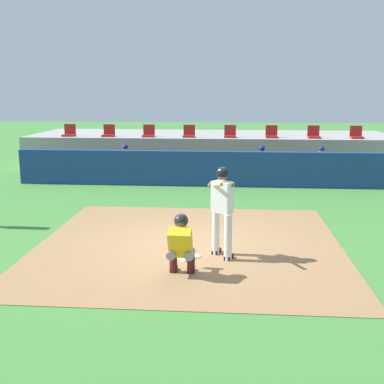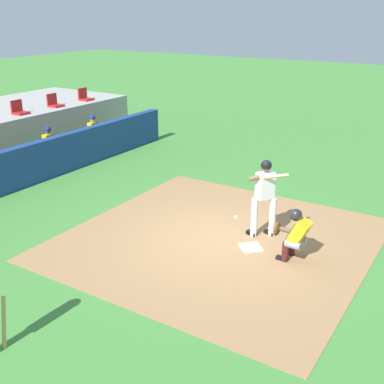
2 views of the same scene
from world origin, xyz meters
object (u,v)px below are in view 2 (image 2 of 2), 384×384
object	(u,v)px
stadium_seat_5	(19,110)
stadium_seat_7	(85,97)
catcher_crouched	(294,233)
home_plate	(251,247)
dugout_player_1	(52,145)
dugout_player_2	(96,132)
stadium_seat_6	(54,103)
batter_at_plate	(264,193)

from	to	relation	value
stadium_seat_5	stadium_seat_7	distance (m)	3.25
catcher_crouched	stadium_seat_5	xyz separation A→B (m)	(2.44, 11.12, 0.93)
home_plate	dugout_player_1	size ratio (longest dim) A/B	0.34
catcher_crouched	stadium_seat_7	distance (m)	12.52
home_plate	stadium_seat_5	bearing A→B (deg)	76.53
dugout_player_2	stadium_seat_5	bearing A→B (deg)	128.20
home_plate	stadium_seat_6	distance (m)	11.06
batter_at_plate	dugout_player_1	xyz separation A→B (m)	(1.26, 8.10, -0.36)
dugout_player_1	stadium_seat_5	distance (m)	2.26
home_plate	stadium_seat_5	size ratio (longest dim) A/B	0.92
home_plate	stadium_seat_6	size ratio (longest dim) A/B	0.92
stadium_seat_6	stadium_seat_7	size ratio (longest dim) A/B	1.00
batter_at_plate	stadium_seat_6	size ratio (longest dim) A/B	3.76
catcher_crouched	dugout_player_2	size ratio (longest dim) A/B	1.27
batter_at_plate	stadium_seat_6	bearing A→B (deg)	71.60
home_plate	stadium_seat_5	distance (m)	10.58
batter_at_plate	catcher_crouched	bearing A→B (deg)	-125.14
home_plate	stadium_seat_6	xyz separation A→B (m)	(4.06, 10.18, 1.51)
batter_at_plate	catcher_crouched	size ratio (longest dim) A/B	1.09
batter_at_plate	stadium_seat_5	xyz separation A→B (m)	(1.75, 10.13, 0.50)
batter_at_plate	stadium_seat_7	distance (m)	11.31
batter_at_plate	stadium_seat_6	world-z (taller)	stadium_seat_6
catcher_crouched	dugout_player_2	world-z (taller)	dugout_player_2
batter_at_plate	stadium_seat_7	size ratio (longest dim) A/B	3.76
home_plate	catcher_crouched	distance (m)	1.10
catcher_crouched	stadium_seat_5	size ratio (longest dim) A/B	3.45
dugout_player_1	stadium_seat_5	world-z (taller)	stadium_seat_5
dugout_player_1	stadium_seat_6	world-z (taller)	stadium_seat_6
stadium_seat_5	stadium_seat_7	world-z (taller)	same
home_plate	dugout_player_1	xyz separation A→B (m)	(1.95, 8.14, 0.65)
batter_at_plate	dugout_player_2	xyz separation A→B (m)	(3.35, 8.10, -0.36)
batter_at_plate	stadium_seat_7	bearing A→B (deg)	63.75
catcher_crouched	dugout_player_2	bearing A→B (deg)	66.02
stadium_seat_6	dugout_player_2	bearing A→B (deg)	-90.67
catcher_crouched	stadium_seat_7	world-z (taller)	stadium_seat_7
stadium_seat_5	dugout_player_2	bearing A→B (deg)	-51.80
catcher_crouched	stadium_seat_5	world-z (taller)	stadium_seat_5
batter_at_plate	dugout_player_2	bearing A→B (deg)	67.54
catcher_crouched	stadium_seat_6	xyz separation A→B (m)	(4.06, 11.12, 0.93)
home_plate	dugout_player_2	size ratio (longest dim) A/B	0.34
dugout_player_2	stadium_seat_5	distance (m)	2.73
stadium_seat_5	stadium_seat_7	size ratio (longest dim) A/B	1.00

